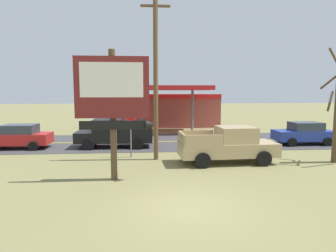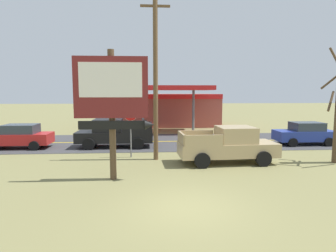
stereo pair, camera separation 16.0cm
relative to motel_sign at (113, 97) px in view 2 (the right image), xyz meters
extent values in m
plane|color=olive|center=(2.68, -3.26, -3.60)|extent=(180.00, 180.00, 0.00)
cube|color=#3D3D3F|center=(2.68, 9.74, -3.59)|extent=(140.00, 8.00, 0.02)
cube|color=gold|center=(2.68, 9.74, -3.58)|extent=(126.00, 0.20, 0.01)
cylinder|color=brown|center=(-0.06, 0.15, -0.81)|extent=(0.28, 0.28, 5.59)
cube|color=maroon|center=(-0.06, -0.03, 0.40)|extent=(3.10, 0.16, 2.57)
cube|color=white|center=(-0.06, -0.12, 0.71)|extent=(2.61, 0.03, 1.44)
cube|color=black|center=(-0.06, -0.03, -1.19)|extent=(2.79, 0.12, 0.36)
cone|color=black|center=(1.54, -0.03, -1.19)|extent=(0.40, 0.44, 0.44)
cylinder|color=slate|center=(0.48, 4.47, -2.50)|extent=(0.08, 0.08, 2.20)
cylinder|color=red|center=(0.48, 4.44, -1.05)|extent=(0.76, 0.03, 0.76)
cylinder|color=white|center=(0.48, 4.46, -1.05)|extent=(0.80, 0.01, 0.80)
cube|color=#19722D|center=(0.48, 4.44, -1.60)|extent=(0.56, 0.03, 0.14)
cylinder|color=brown|center=(1.92, 3.81, 1.25)|extent=(0.26, 0.26, 9.70)
cube|color=brown|center=(1.92, 3.81, 4.80)|extent=(1.61, 0.12, 0.12)
cylinder|color=brown|center=(11.85, 3.06, 1.06)|extent=(1.53, 0.56, 1.42)
cylinder|color=brown|center=(11.35, 2.65, -0.28)|extent=(0.75, 0.73, 1.09)
cube|color=#A84C42|center=(3.46, 21.18, -1.80)|extent=(12.00, 6.00, 3.60)
cube|color=red|center=(3.46, 18.13, -0.25)|extent=(12.00, 0.12, 0.50)
cube|color=red|center=(3.46, 15.18, 0.60)|extent=(8.00, 5.00, 0.40)
cylinder|color=slate|center=(1.06, 15.18, -1.50)|extent=(0.24, 0.24, 4.20)
cylinder|color=slate|center=(5.86, 15.18, -1.50)|extent=(0.24, 0.24, 4.20)
cube|color=tan|center=(5.73, 2.74, -2.84)|extent=(5.29, 2.22, 0.72)
cube|color=tan|center=(6.18, 2.76, -2.06)|extent=(1.99, 1.89, 0.84)
cube|color=#28333D|center=(7.07, 2.81, -2.06)|extent=(0.18, 1.66, 0.71)
cube|color=tan|center=(4.16, 3.58, -2.20)|extent=(1.95, 0.22, 0.56)
cube|color=tan|center=(4.26, 1.74, -2.20)|extent=(1.95, 0.22, 0.56)
cube|color=tan|center=(3.24, 2.61, -2.20)|extent=(0.21, 1.88, 0.56)
cylinder|color=black|center=(7.29, 3.80, -3.20)|extent=(0.81, 0.32, 0.80)
cylinder|color=black|center=(7.39, 1.84, -3.20)|extent=(0.81, 0.32, 0.80)
cylinder|color=black|center=(4.07, 3.64, -3.20)|extent=(0.81, 0.32, 0.80)
cylinder|color=black|center=(4.17, 1.68, -3.20)|extent=(0.81, 0.32, 0.80)
cube|color=black|center=(-0.80, 7.74, -2.84)|extent=(5.20, 1.96, 0.72)
cube|color=black|center=(-1.25, 7.74, -2.06)|extent=(1.90, 1.80, 0.84)
cube|color=#28333D|center=(-2.14, 7.74, -2.06)|extent=(0.10, 1.66, 0.71)
cube|color=black|center=(0.73, 6.82, -2.20)|extent=(1.95, 0.12, 0.56)
cube|color=black|center=(0.73, 8.66, -2.20)|extent=(1.95, 0.12, 0.56)
cube|color=black|center=(1.70, 7.74, -2.20)|extent=(0.12, 1.88, 0.56)
cylinder|color=black|center=(-2.41, 6.76, -3.20)|extent=(0.80, 0.28, 0.80)
cylinder|color=black|center=(-2.41, 8.72, -3.20)|extent=(0.80, 0.28, 0.80)
cylinder|color=black|center=(0.81, 6.76, -3.20)|extent=(0.80, 0.28, 0.80)
cylinder|color=black|center=(0.81, 8.72, -3.20)|extent=(0.80, 0.28, 0.80)
cube|color=#233893|center=(12.84, 7.74, -2.92)|extent=(4.20, 1.76, 0.72)
cube|color=#2D3842|center=(12.99, 7.74, -2.26)|extent=(2.10, 1.56, 0.60)
cylinder|color=black|center=(11.54, 6.86, -3.28)|extent=(0.64, 0.24, 0.64)
cylinder|color=black|center=(11.54, 8.62, -3.28)|extent=(0.64, 0.24, 0.64)
cylinder|color=black|center=(14.14, 6.86, -3.28)|extent=(0.64, 0.24, 0.64)
cylinder|color=black|center=(14.14, 8.62, -3.28)|extent=(0.64, 0.24, 0.64)
cube|color=red|center=(-7.24, 7.74, -2.92)|extent=(4.20, 1.76, 0.72)
cube|color=#2D3842|center=(-7.09, 7.74, -2.26)|extent=(2.10, 1.56, 0.60)
cylinder|color=black|center=(-8.55, 8.62, -3.28)|extent=(0.64, 0.24, 0.64)
cylinder|color=black|center=(-5.94, 6.86, -3.28)|extent=(0.64, 0.24, 0.64)
cylinder|color=black|center=(-5.94, 8.62, -3.28)|extent=(0.64, 0.24, 0.64)
camera|label=1|loc=(1.28, -12.48, 0.20)|focal=31.23mm
camera|label=2|loc=(1.44, -12.49, 0.20)|focal=31.23mm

